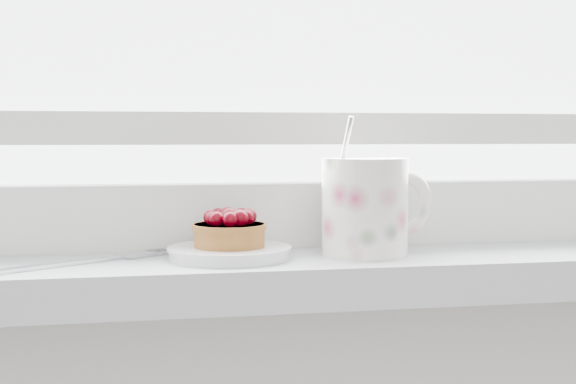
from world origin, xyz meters
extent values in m
cube|color=silver|center=(0.00, 1.90, 0.92)|extent=(1.60, 0.20, 0.04)
cube|color=white|center=(0.00, 1.97, 0.97)|extent=(1.30, 0.05, 0.07)
cube|color=white|center=(0.00, 1.97, 1.07)|extent=(1.30, 0.04, 0.04)
cylinder|color=white|center=(-0.07, 1.88, 0.95)|extent=(0.12, 0.12, 0.01)
cylinder|color=brown|center=(-0.07, 1.88, 0.96)|extent=(0.07, 0.07, 0.02)
cylinder|color=brown|center=(-0.07, 1.88, 0.97)|extent=(0.07, 0.07, 0.01)
sphere|color=#410007|center=(-0.07, 1.88, 0.98)|extent=(0.02, 0.02, 0.02)
sphere|color=#410007|center=(-0.05, 1.89, 0.98)|extent=(0.02, 0.02, 0.02)
sphere|color=#410007|center=(-0.06, 1.90, 0.98)|extent=(0.02, 0.02, 0.02)
sphere|color=#410007|center=(-0.07, 1.90, 0.98)|extent=(0.02, 0.02, 0.02)
sphere|color=#410007|center=(-0.08, 1.90, 0.98)|extent=(0.02, 0.02, 0.02)
sphere|color=#410007|center=(-0.09, 1.89, 0.98)|extent=(0.01, 0.01, 0.01)
sphere|color=#410007|center=(-0.09, 1.88, 0.98)|extent=(0.01, 0.01, 0.01)
sphere|color=#410007|center=(-0.09, 1.87, 0.98)|extent=(0.02, 0.02, 0.02)
sphere|color=#410007|center=(-0.08, 1.86, 0.98)|extent=(0.02, 0.02, 0.02)
sphere|color=#410007|center=(-0.07, 1.87, 0.98)|extent=(0.02, 0.02, 0.02)
sphere|color=#410007|center=(-0.06, 1.88, 0.98)|extent=(0.02, 0.02, 0.02)
cylinder|color=white|center=(0.06, 1.88, 0.99)|extent=(0.11, 0.11, 0.10)
cylinder|color=black|center=(0.06, 1.88, 1.04)|extent=(0.08, 0.08, 0.01)
torus|color=white|center=(0.11, 1.89, 0.99)|extent=(0.07, 0.03, 0.07)
cylinder|color=silver|center=(0.05, 1.89, 1.05)|extent=(0.01, 0.02, 0.06)
cube|color=silver|center=(-0.25, 1.86, 0.94)|extent=(0.10, 0.08, 0.00)
cube|color=silver|center=(-0.19, 1.90, 0.94)|extent=(0.02, 0.02, 0.00)
cube|color=silver|center=(-0.17, 1.91, 0.94)|extent=(0.04, 0.04, 0.00)
cube|color=silver|center=(-0.13, 1.92, 0.94)|extent=(0.03, 0.02, 0.00)
cube|color=silver|center=(-0.14, 1.93, 0.94)|extent=(0.03, 0.02, 0.00)
cube|color=silver|center=(-0.14, 1.94, 0.94)|extent=(0.03, 0.02, 0.00)
cube|color=silver|center=(-0.14, 1.94, 0.94)|extent=(0.03, 0.02, 0.00)
camera|label=1|loc=(-0.17, 1.10, 1.06)|focal=50.00mm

